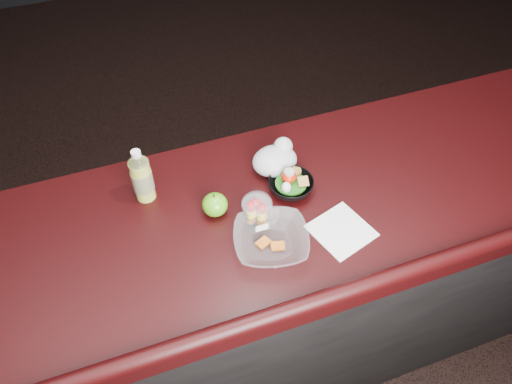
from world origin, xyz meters
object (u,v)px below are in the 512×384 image
(lemonade_bottle, at_px, (142,178))
(snack_bowl, at_px, (290,185))
(green_apple, at_px, (215,205))
(takeout_bowl, at_px, (271,240))
(fruit_cup, at_px, (257,212))

(lemonade_bottle, distance_m, snack_bowl, 0.46)
(green_apple, distance_m, snack_bowl, 0.25)
(takeout_bowl, bearing_deg, lemonade_bottle, 134.01)
(fruit_cup, bearing_deg, lemonade_bottle, 141.63)
(lemonade_bottle, distance_m, takeout_bowl, 0.44)
(green_apple, xyz_separation_m, snack_bowl, (0.25, 0.01, -0.01))
(fruit_cup, distance_m, takeout_bowl, 0.09)
(fruit_cup, height_order, green_apple, fruit_cup)
(lemonade_bottle, relative_size, fruit_cup, 1.53)
(fruit_cup, relative_size, snack_bowl, 0.80)
(fruit_cup, relative_size, takeout_bowl, 0.49)
(lemonade_bottle, bearing_deg, fruit_cup, -38.37)
(snack_bowl, bearing_deg, fruit_cup, -146.55)
(fruit_cup, bearing_deg, green_apple, 137.98)
(lemonade_bottle, xyz_separation_m, snack_bowl, (0.44, -0.13, -0.06))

